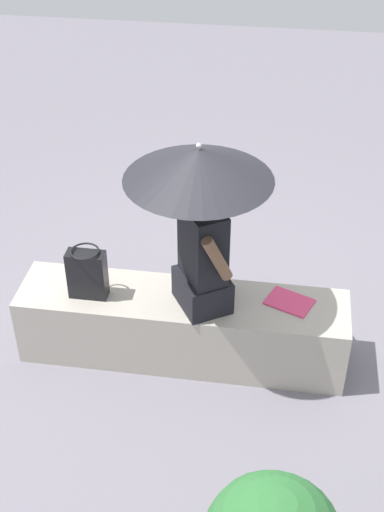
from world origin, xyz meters
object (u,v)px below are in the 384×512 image
at_px(parasol, 199,164).
at_px(magazine, 289,302).
at_px(person_seated, 203,254).
at_px(handbag_black, 87,274).

relative_size(parasol, magazine, 4.06).
bearing_deg(person_seated, parasol, 54.02).
relative_size(person_seated, parasol, 0.79).
bearing_deg(person_seated, handbag_black, 1.84).
height_order(person_seated, magazine, person_seated).
distance_m(person_seated, parasol, 0.62).
height_order(handbag_black, magazine, handbag_black).
height_order(parasol, handbag_black, parasol).
relative_size(parasol, handbag_black, 3.25).
distance_m(person_seated, magazine, 0.67).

